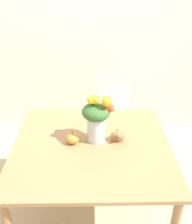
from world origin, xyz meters
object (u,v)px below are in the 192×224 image
at_px(flower_vase, 97,118).
at_px(turkey_figurine, 117,135).
at_px(pumpkin, 73,138).
at_px(dining_chair_near_window, 112,114).

bearing_deg(flower_vase, turkey_figurine, 1.99).
height_order(pumpkin, dining_chair_near_window, dining_chair_near_window).
bearing_deg(dining_chair_near_window, flower_vase, -97.40).
height_order(turkey_figurine, dining_chair_near_window, dining_chair_near_window).
height_order(flower_vase, dining_chair_near_window, flower_vase).
bearing_deg(flower_vase, dining_chair_near_window, 77.52).
height_order(flower_vase, turkey_figurine, flower_vase).
distance_m(pumpkin, dining_chair_near_window, 1.03).
xyz_separation_m(flower_vase, dining_chair_near_window, (0.19, 0.88, -0.46)).
xyz_separation_m(flower_vase, pumpkin, (-0.19, -0.03, -0.16)).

